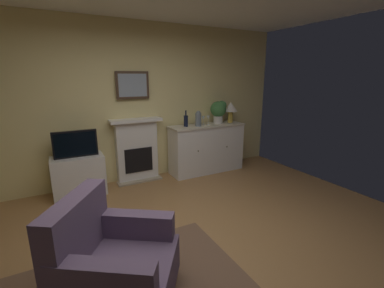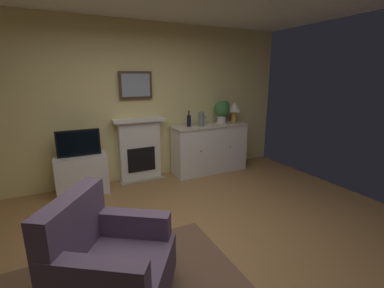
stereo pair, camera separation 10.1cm
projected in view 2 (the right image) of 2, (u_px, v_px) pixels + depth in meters
name	position (u px, v px, depth m)	size (l,w,h in m)	color
ground_plane	(191.00, 256.00, 2.78)	(5.98, 4.77, 0.10)	#9E7042
wall_rear	(131.00, 104.00, 4.48)	(5.98, 0.06, 2.68)	#EAD68C
fireplace_unit	(140.00, 150.00, 4.60)	(0.87, 0.30, 1.10)	white
framed_picture	(136.00, 85.00, 4.37)	(0.55, 0.04, 0.45)	#473323
sideboard_cabinet	(210.00, 148.00, 5.03)	(1.44, 0.49, 0.91)	white
table_lamp	(234.00, 108.00, 5.07)	(0.26, 0.26, 0.40)	#B79338
wine_bottle	(189.00, 121.00, 4.73)	(0.08, 0.08, 0.29)	black
wine_glass_left	(206.00, 119.00, 4.86)	(0.07, 0.07, 0.16)	silver
wine_glass_center	(211.00, 118.00, 4.92)	(0.07, 0.07, 0.16)	silver
vase_decorative	(201.00, 119.00, 4.74)	(0.11, 0.11, 0.28)	slate
tv_cabinet	(82.00, 174.00, 4.10)	(0.75, 0.42, 0.62)	white
tv_set	(79.00, 143.00, 3.96)	(0.62, 0.07, 0.40)	black
potted_plant_small	(222.00, 110.00, 5.01)	(0.30, 0.30, 0.43)	beige
armchair	(108.00, 261.00, 2.06)	(1.10, 1.08, 0.92)	#604C66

